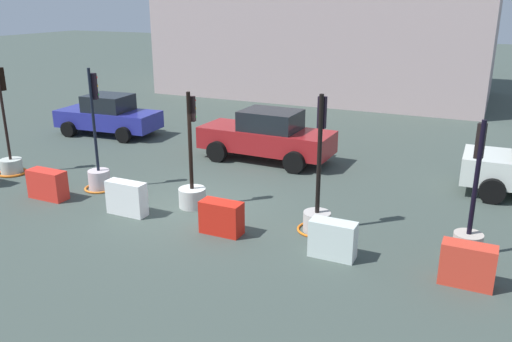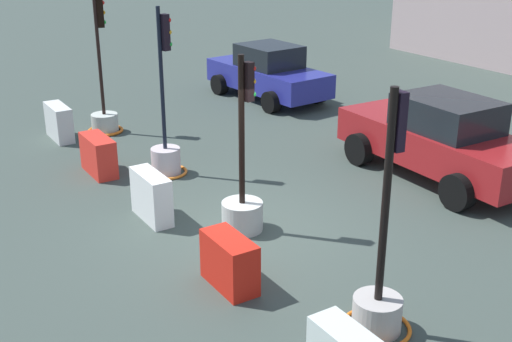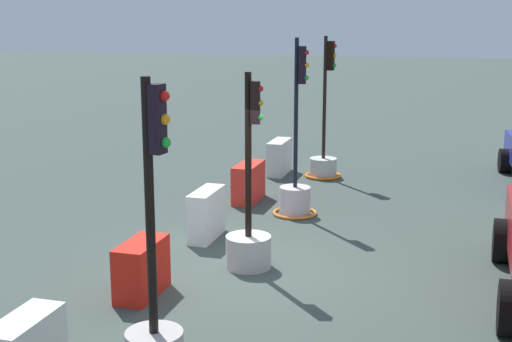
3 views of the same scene
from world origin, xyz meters
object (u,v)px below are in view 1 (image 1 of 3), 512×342
construction_barrier_3 (221,218)px  construction_barrier_4 (333,239)px  traffic_light_1 (99,172)px  construction_barrier_1 (48,184)px  car_blue_estate (108,116)px  traffic_light_2 (192,188)px  construction_barrier_2 (127,198)px  traffic_light_4 (469,234)px  construction_barrier_5 (467,265)px  car_red_compact (267,136)px  traffic_light_0 (11,158)px  traffic_light_3 (317,209)px

construction_barrier_3 → construction_barrier_4: size_ratio=1.01×
construction_barrier_3 → traffic_light_1: bearing=165.6°
construction_barrier_1 → construction_barrier_4: bearing=-0.5°
car_blue_estate → traffic_light_2: bearing=-36.6°
traffic_light_1 → car_blue_estate: traffic_light_1 is taller
construction_barrier_2 → construction_barrier_4: (5.44, -0.07, -0.03)m
traffic_light_1 → construction_barrier_1: traffic_light_1 is taller
construction_barrier_1 → construction_barrier_2: size_ratio=1.04×
construction_barrier_1 → construction_barrier_3: construction_barrier_1 is taller
traffic_light_2 → construction_barrier_4: (4.20, -1.21, -0.10)m
traffic_light_4 → construction_barrier_3: 5.43m
traffic_light_1 → construction_barrier_5: (10.01, -1.30, -0.10)m
construction_barrier_1 → construction_barrier_3: bearing=0.1°
construction_barrier_4 → car_blue_estate: size_ratio=0.23×
traffic_light_1 → car_red_compact: traffic_light_1 is taller
traffic_light_0 → traffic_light_4: bearing=0.0°
construction_barrier_2 → car_red_compact: bearing=77.1°
traffic_light_1 → car_blue_estate: bearing=127.2°
traffic_light_4 → car_red_compact: traffic_light_4 is taller
construction_barrier_2 → construction_barrier_4: size_ratio=1.08×
construction_barrier_2 → construction_barrier_5: 8.11m
traffic_light_3 → car_red_compact: 5.84m
traffic_light_1 → car_blue_estate: 6.56m
construction_barrier_1 → traffic_light_0: bearing=157.0°
construction_barrier_2 → construction_barrier_3: bearing=0.0°
construction_barrier_2 → car_blue_estate: 8.70m
construction_barrier_1 → construction_barrier_4: construction_barrier_4 is taller
traffic_light_1 → car_red_compact: size_ratio=0.76×
traffic_light_1 → car_blue_estate: (-3.96, 5.22, 0.25)m
traffic_light_1 → traffic_light_3: size_ratio=1.06×
construction_barrier_1 → construction_barrier_5: bearing=-0.5°
traffic_light_3 → car_blue_estate: size_ratio=0.77×
traffic_light_1 → construction_barrier_5: size_ratio=3.47×
traffic_light_3 → construction_barrier_2: traffic_light_3 is taller
construction_barrier_1 → construction_barrier_5: 10.78m
construction_barrier_3 → traffic_light_3: bearing=28.4°
traffic_light_0 → construction_barrier_2: 5.48m
construction_barrier_5 → construction_barrier_3: bearing=178.8°
traffic_light_1 → construction_barrier_4: (7.34, -1.26, -0.12)m
construction_barrier_5 → construction_barrier_2: bearing=179.2°
construction_barrier_3 → construction_barrier_4: construction_barrier_4 is taller
traffic_light_1 → construction_barrier_4: 7.45m
construction_barrier_3 → construction_barrier_5: construction_barrier_5 is taller
traffic_light_4 → construction_barrier_2: traffic_light_4 is taller
traffic_light_0 → traffic_light_1: (3.45, 0.06, 0.03)m
car_blue_estate → traffic_light_1: bearing=-52.8°
traffic_light_4 → traffic_light_1: bearing=179.7°
construction_barrier_1 → construction_barrier_3: (5.40, 0.01, -0.01)m
construction_barrier_5 → construction_barrier_4: bearing=179.2°
construction_barrier_4 → car_blue_estate: (-11.30, 6.48, 0.37)m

